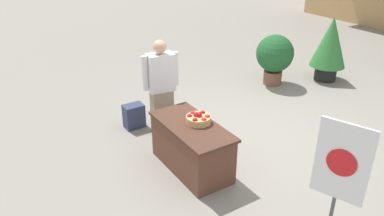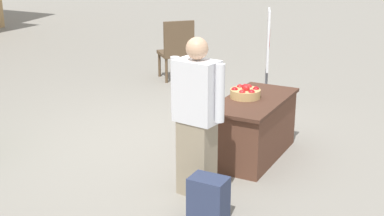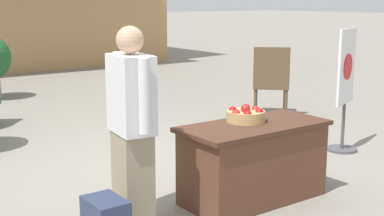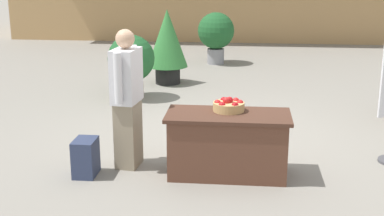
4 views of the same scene
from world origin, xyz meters
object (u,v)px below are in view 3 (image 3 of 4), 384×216
object	(u,v)px
poster_board	(345,86)
display_table	(253,162)
apple_basket	(246,115)
patio_chair	(271,78)
person_visitor	(132,127)

from	to	relation	value
poster_board	display_table	bearing A→B (deg)	-94.84
apple_basket	patio_chair	world-z (taller)	patio_chair
display_table	person_visitor	xyz separation A→B (m)	(-1.16, 0.15, 0.46)
poster_board	patio_chair	xyz separation A→B (m)	(0.68, 1.95, -0.20)
apple_basket	patio_chair	distance (m)	3.58
display_table	patio_chair	world-z (taller)	patio_chair
display_table	apple_basket	size ratio (longest dim) A/B	3.90
display_table	apple_basket	world-z (taller)	apple_basket
person_visitor	poster_board	distance (m)	3.16
poster_board	patio_chair	distance (m)	2.07
display_table	poster_board	distance (m)	2.10
person_visitor	patio_chair	bearing A→B (deg)	39.01
apple_basket	poster_board	distance (m)	2.02
apple_basket	poster_board	xyz separation A→B (m)	(1.97, 0.45, 0.02)
display_table	person_visitor	world-z (taller)	person_visitor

